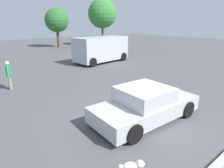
# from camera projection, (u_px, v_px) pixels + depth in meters

# --- Properties ---
(ground_plane) EXTENTS (80.00, 80.00, 0.00)m
(ground_plane) POSITION_uv_depth(u_px,v_px,m) (145.00, 117.00, 7.54)
(ground_plane) COLOR #515154
(sedan_foreground) EXTENTS (4.29, 2.08, 1.29)m
(sedan_foreground) POSITION_uv_depth(u_px,v_px,m) (145.00, 105.00, 7.20)
(sedan_foreground) COLOR #B7BABF
(sedan_foreground) RESTS_ON ground_plane
(dog) EXTENTS (0.55, 0.44, 0.43)m
(dog) POSITION_uv_depth(u_px,v_px,m) (132.00, 167.00, 4.57)
(dog) COLOR white
(dog) RESTS_ON ground_plane
(van_white) EXTENTS (5.26, 2.77, 2.26)m
(van_white) POSITION_uv_depth(u_px,v_px,m) (101.00, 49.00, 17.48)
(van_white) COLOR #B2B7C1
(van_white) RESTS_ON ground_plane
(pedestrian) EXTENTS (0.36, 0.54, 1.58)m
(pedestrian) POSITION_uv_depth(u_px,v_px,m) (9.00, 73.00, 10.34)
(pedestrian) COLOR gray
(pedestrian) RESTS_ON ground_plane
(tree_back_left) EXTENTS (4.27, 4.27, 6.86)m
(tree_back_left) POSITION_uv_depth(u_px,v_px,m) (102.00, 14.00, 28.88)
(tree_back_left) COLOR brown
(tree_back_left) RESTS_ON ground_plane
(tree_back_center) EXTENTS (3.29, 3.29, 5.40)m
(tree_back_center) POSITION_uv_depth(u_px,v_px,m) (57.00, 21.00, 27.13)
(tree_back_center) COLOR brown
(tree_back_center) RESTS_ON ground_plane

